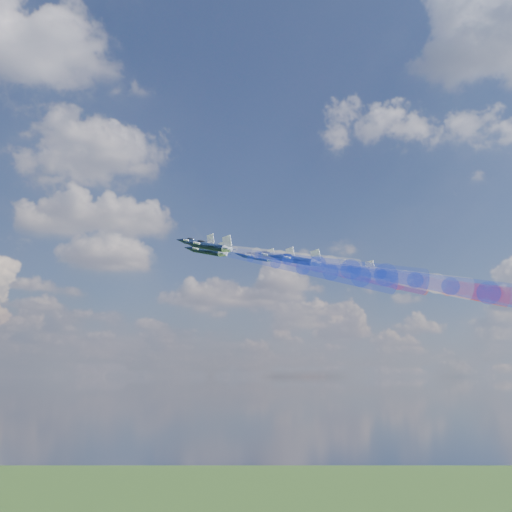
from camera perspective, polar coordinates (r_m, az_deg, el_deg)
name	(u,v)px	position (r m, az deg, el deg)	size (l,w,h in m)	color
jet_lead	(197,243)	(149.69, -5.28, 1.17)	(9.77, 12.21, 3.26)	black
trail_lead	(280,256)	(135.00, 2.13, -0.03)	(4.07, 36.64, 4.07)	white
jet_inner_left	(207,251)	(133.80, -4.36, 0.42)	(9.77, 12.21, 3.26)	black
trail_inner_left	(302,268)	(119.63, 4.13, -1.03)	(4.07, 36.64, 4.07)	#1A33E1
jet_inner_right	(256,257)	(151.06, 0.02, -0.10)	(9.77, 12.21, 3.26)	black
trail_inner_right	(345,272)	(138.28, 7.84, -1.40)	(4.07, 36.64, 4.07)	red
jet_outer_left	(209,246)	(119.51, -4.17, 0.86)	(9.77, 12.21, 3.26)	black
trail_outer_left	(318,264)	(105.56, 5.50, -0.73)	(4.07, 36.64, 4.07)	#1A33E1
jet_center_third	(273,257)	(136.00, 1.55, -0.06)	(9.77, 12.21, 3.26)	black
trail_center_third	(375,273)	(123.94, 10.45, -1.52)	(4.07, 36.64, 4.07)	white
jet_outer_right	(327,268)	(154.27, 6.28, -1.04)	(9.77, 12.21, 3.26)	black
trail_outer_right	(421,283)	(143.82, 14.37, -2.36)	(4.07, 36.64, 4.07)	red
jet_rear_left	(296,260)	(121.08, 3.58, -0.36)	(9.77, 12.21, 3.26)	black
trail_rear_left	(415,279)	(109.99, 13.87, -2.02)	(4.07, 36.64, 4.07)	#1A33E1
jet_rear_right	(352,270)	(137.74, 8.48, -1.20)	(9.77, 12.21, 3.26)	black
trail_rear_right	(462,288)	(128.34, 17.75, -2.69)	(4.07, 36.64, 4.07)	red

